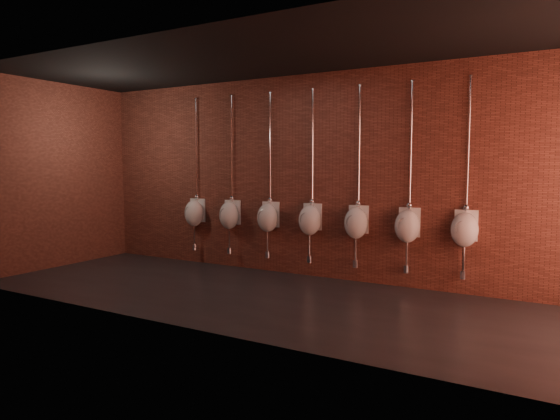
{
  "coord_description": "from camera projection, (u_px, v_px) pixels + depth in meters",
  "views": [
    {
      "loc": [
        3.41,
        -5.62,
        1.78
      ],
      "look_at": [
        -0.3,
        0.9,
        1.1
      ],
      "focal_mm": 32.0,
      "sensor_mm": 36.0,
      "label": 1
    }
  ],
  "objects": [
    {
      "name": "ground",
      "position": [
        266.0,
        298.0,
        6.71
      ],
      "size": [
        8.5,
        8.5,
        0.0
      ],
      "primitive_type": "plane",
      "color": "black",
      "rests_on": "ground"
    },
    {
      "name": "room_shell",
      "position": [
        266.0,
        147.0,
        6.53
      ],
      "size": [
        8.54,
        3.04,
        3.22
      ],
      "color": "black",
      "rests_on": "ground"
    },
    {
      "name": "urinal_2",
      "position": [
        268.0,
        217.0,
        8.21
      ],
      "size": [
        0.39,
        0.35,
        2.71
      ],
      "color": "white",
      "rests_on": "ground"
    },
    {
      "name": "urinal_1",
      "position": [
        229.0,
        214.0,
        8.59
      ],
      "size": [
        0.39,
        0.35,
        2.71
      ],
      "color": "white",
      "rests_on": "ground"
    },
    {
      "name": "urinal_3",
      "position": [
        310.0,
        219.0,
        7.83
      ],
      "size": [
        0.39,
        0.35,
        2.71
      ],
      "color": "white",
      "rests_on": "ground"
    },
    {
      "name": "urinal_0",
      "position": [
        194.0,
        212.0,
        8.97
      ],
      "size": [
        0.39,
        0.35,
        2.71
      ],
      "color": "white",
      "rests_on": "ground"
    },
    {
      "name": "urinal_5",
      "position": [
        408.0,
        225.0,
        7.07
      ],
      "size": [
        0.39,
        0.35,
        2.71
      ],
      "color": "white",
      "rests_on": "ground"
    },
    {
      "name": "urinal_6",
      "position": [
        465.0,
        228.0,
        6.69
      ],
      "size": [
        0.39,
        0.35,
        2.71
      ],
      "color": "white",
      "rests_on": "ground"
    },
    {
      "name": "urinal_4",
      "position": [
        356.0,
        222.0,
        7.45
      ],
      "size": [
        0.39,
        0.35,
        2.71
      ],
      "color": "white",
      "rests_on": "ground"
    }
  ]
}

